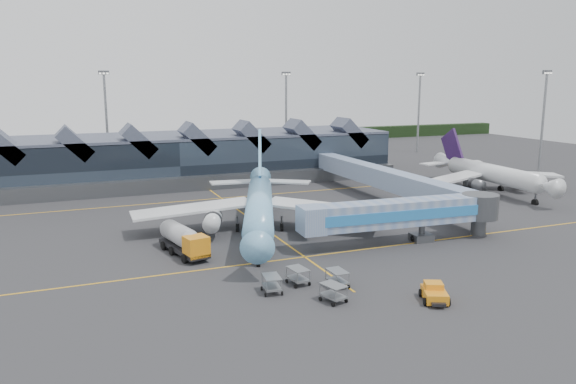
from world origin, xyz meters
name	(u,v)px	position (x,y,z in m)	size (l,w,h in m)	color
ground	(280,239)	(0.00, 0.00, 0.00)	(260.00, 260.00, 0.00)	#2C2B2E
taxi_stripes	(255,222)	(0.00, 10.00, 0.01)	(120.00, 60.00, 0.01)	gold
tree_line_far	(149,141)	(0.00, 110.00, 2.00)	(260.00, 4.00, 4.00)	black
terminal	(170,158)	(-5.07, 47.35, 4.88)	(90.00, 22.25, 12.52)	black
light_masts	(266,113)	(21.00, 62.80, 12.49)	(132.40, 42.56, 22.45)	gray
main_airliner	(259,203)	(-0.97, 5.03, 3.80)	(33.13, 38.96, 12.94)	#71B0E6
regional_jet	(489,173)	(47.32, 15.22, 3.52)	(29.65, 32.34, 11.10)	silver
jet_bridge	(414,213)	(15.26, -7.50, 3.80)	(27.52, 5.72, 5.68)	#6B86B3
fuel_truck	(182,238)	(-12.87, -1.40, 1.89)	(4.40, 10.11, 3.37)	black
pushback_tug	(434,293)	(5.78, -24.70, 0.74)	(3.36, 4.07, 1.64)	orange
baggage_carts	(310,282)	(-3.89, -18.07, 0.95)	(8.38, 8.10, 1.69)	gray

